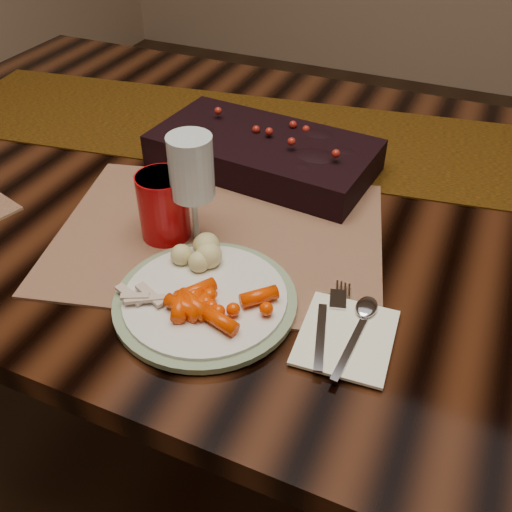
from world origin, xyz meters
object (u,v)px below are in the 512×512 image
at_px(dining_table, 289,342).
at_px(centerpiece, 263,148).
at_px(baby_carrots, 213,305).
at_px(dinner_plate, 205,299).
at_px(turkey_shreds, 137,295).
at_px(wine_glass, 193,193).
at_px(placemat_main, 219,236).
at_px(napkin, 346,337).
at_px(red_cup, 164,206).
at_px(mashed_potatoes, 198,246).

height_order(dining_table, centerpiece, centerpiece).
bearing_deg(baby_carrots, dinner_plate, 136.92).
xyz_separation_m(turkey_shreds, wine_glass, (-0.00, 0.16, 0.06)).
bearing_deg(wine_glass, dinner_plate, -56.98).
xyz_separation_m(dining_table, placemat_main, (-0.06, -0.17, 0.38)).
height_order(dinner_plate, napkin, dinner_plate).
distance_m(centerpiece, napkin, 0.43).
height_order(centerpiece, red_cup, red_cup).
height_order(dinner_plate, mashed_potatoes, mashed_potatoes).
bearing_deg(baby_carrots, centerpiece, 104.03).
xyz_separation_m(dinner_plate, red_cup, (-0.12, 0.11, 0.04)).
distance_m(placemat_main, napkin, 0.27).
bearing_deg(baby_carrots, red_cup, 138.00).
xyz_separation_m(dinner_plate, baby_carrots, (0.02, -0.02, 0.02)).
height_order(centerpiece, wine_glass, wine_glass).
xyz_separation_m(placemat_main, napkin, (0.24, -0.13, 0.00)).
bearing_deg(wine_glass, napkin, -21.07).
relative_size(mashed_potatoes, wine_glass, 0.44).
height_order(dining_table, placemat_main, placemat_main).
height_order(dining_table, mashed_potatoes, mashed_potatoes).
distance_m(placemat_main, wine_glass, 0.09).
bearing_deg(dining_table, centerpiece, 150.32).
xyz_separation_m(dinner_plate, turkey_shreds, (-0.07, -0.04, 0.02)).
bearing_deg(napkin, baby_carrots, -171.44).
bearing_deg(dinner_plate, turkey_shreds, -149.92).
distance_m(placemat_main, turkey_shreds, 0.19).
height_order(baby_carrots, napkin, baby_carrots).
distance_m(dining_table, centerpiece, 0.43).
height_order(centerpiece, mashed_potatoes, centerpiece).
xyz_separation_m(placemat_main, dinner_plate, (0.05, -0.14, 0.01)).
bearing_deg(turkey_shreds, dinner_plate, 30.08).
xyz_separation_m(centerpiece, turkey_shreds, (-0.00, -0.40, -0.01)).
distance_m(placemat_main, baby_carrots, 0.18).
bearing_deg(red_cup, napkin, -17.26).
distance_m(centerpiece, red_cup, 0.25).
distance_m(dinner_plate, napkin, 0.19).
bearing_deg(red_cup, placemat_main, 22.84).
height_order(baby_carrots, wine_glass, wine_glass).
bearing_deg(dinner_plate, wine_glass, 123.02).
bearing_deg(napkin, dining_table, 116.47).
distance_m(dinner_plate, red_cup, 0.17).
xyz_separation_m(placemat_main, wine_glass, (-0.02, -0.03, 0.09)).
height_order(centerpiece, placemat_main, centerpiece).
relative_size(dining_table, baby_carrots, 15.52).
bearing_deg(mashed_potatoes, centerpiece, 95.24).
xyz_separation_m(placemat_main, mashed_potatoes, (0.01, -0.08, 0.04)).
xyz_separation_m(dining_table, baby_carrots, (0.01, -0.33, 0.40)).
distance_m(mashed_potatoes, red_cup, 0.09).
height_order(placemat_main, turkey_shreds, turkey_shreds).
height_order(turkey_shreds, wine_glass, wine_glass).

